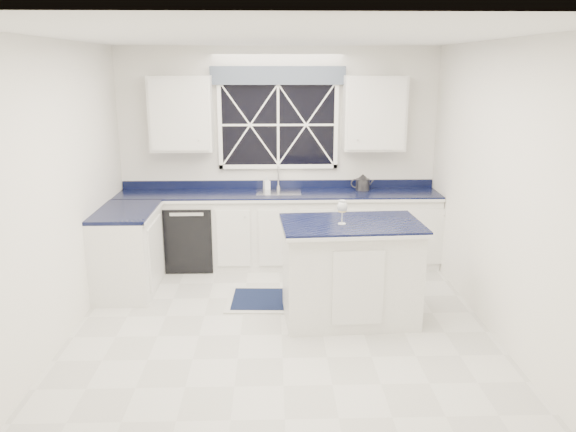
{
  "coord_description": "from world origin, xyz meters",
  "views": [
    {
      "loc": [
        -0.08,
        -4.84,
        2.47
      ],
      "look_at": [
        0.07,
        0.4,
        1.06
      ],
      "focal_mm": 35.0,
      "sensor_mm": 36.0,
      "label": 1
    }
  ],
  "objects_px": {
    "faucet": "(278,177)",
    "island": "(350,271)",
    "kettle": "(362,183)",
    "wine_glass": "(342,208)",
    "dishwasher": "(192,234)",
    "soap_bottle": "(267,183)"
  },
  "relations": [
    {
      "from": "faucet",
      "to": "island",
      "type": "xyz_separation_m",
      "value": [
        0.68,
        -1.79,
        -0.59
      ]
    },
    {
      "from": "faucet",
      "to": "island",
      "type": "relative_size",
      "value": 0.22
    },
    {
      "from": "kettle",
      "to": "wine_glass",
      "type": "distance_m",
      "value": 1.86
    },
    {
      "from": "faucet",
      "to": "kettle",
      "type": "xyz_separation_m",
      "value": [
        1.06,
        -0.06,
        -0.07
      ]
    },
    {
      "from": "island",
      "to": "wine_glass",
      "type": "distance_m",
      "value": 0.67
    },
    {
      "from": "faucet",
      "to": "kettle",
      "type": "relative_size",
      "value": 1.06
    },
    {
      "from": "island",
      "to": "wine_glass",
      "type": "xyz_separation_m",
      "value": [
        -0.1,
        -0.06,
        0.66
      ]
    },
    {
      "from": "dishwasher",
      "to": "kettle",
      "type": "bearing_deg",
      "value": 3.45
    },
    {
      "from": "faucet",
      "to": "island",
      "type": "distance_m",
      "value": 2.01
    },
    {
      "from": "island",
      "to": "wine_glass",
      "type": "height_order",
      "value": "wine_glass"
    },
    {
      "from": "faucet",
      "to": "wine_glass",
      "type": "xyz_separation_m",
      "value": [
        0.58,
        -1.85,
        0.07
      ]
    },
    {
      "from": "faucet",
      "to": "wine_glass",
      "type": "height_order",
      "value": "faucet"
    },
    {
      "from": "faucet",
      "to": "soap_bottle",
      "type": "xyz_separation_m",
      "value": [
        -0.15,
        0.02,
        -0.08
      ]
    },
    {
      "from": "kettle",
      "to": "wine_glass",
      "type": "bearing_deg",
      "value": -93.46
    },
    {
      "from": "island",
      "to": "wine_glass",
      "type": "relative_size",
      "value": 5.95
    },
    {
      "from": "kettle",
      "to": "wine_glass",
      "type": "height_order",
      "value": "wine_glass"
    },
    {
      "from": "kettle",
      "to": "soap_bottle",
      "type": "height_order",
      "value": "kettle"
    },
    {
      "from": "wine_glass",
      "to": "kettle",
      "type": "bearing_deg",
      "value": 75.05
    },
    {
      "from": "faucet",
      "to": "soap_bottle",
      "type": "distance_m",
      "value": 0.17
    },
    {
      "from": "kettle",
      "to": "soap_bottle",
      "type": "distance_m",
      "value": 1.21
    },
    {
      "from": "island",
      "to": "kettle",
      "type": "height_order",
      "value": "kettle"
    },
    {
      "from": "faucet",
      "to": "island",
      "type": "height_order",
      "value": "faucet"
    }
  ]
}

